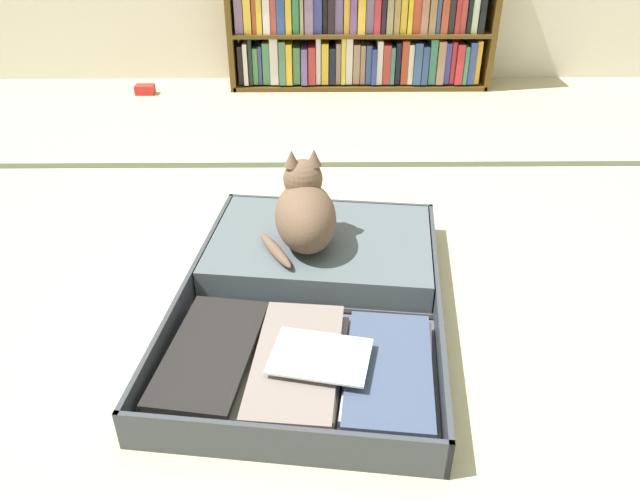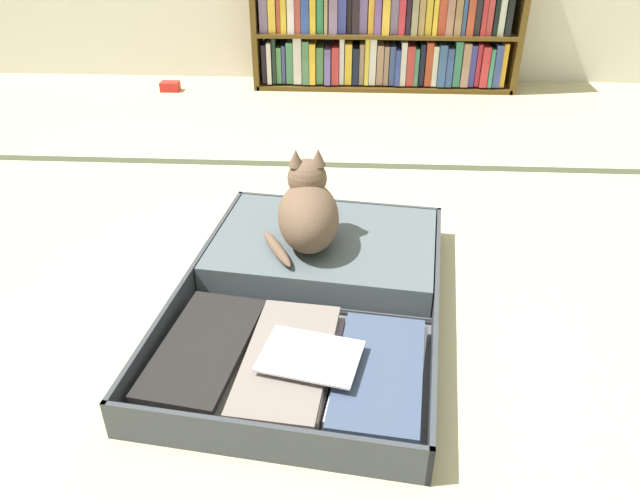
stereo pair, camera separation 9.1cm
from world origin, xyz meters
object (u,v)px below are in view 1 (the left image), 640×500
(black_cat, at_px, (304,212))
(open_suitcase, at_px, (313,288))
(bookshelf, at_px, (360,8))
(small_red_pouch, at_px, (145,90))

(black_cat, bearing_deg, open_suitcase, -80.81)
(bookshelf, height_order, black_cat, bookshelf)
(bookshelf, bearing_deg, black_cat, -98.29)
(open_suitcase, bearing_deg, bookshelf, 82.98)
(bookshelf, relative_size, black_cat, 4.81)
(small_red_pouch, bearing_deg, black_cat, -63.03)
(bookshelf, relative_size, small_red_pouch, 14.30)
(open_suitcase, height_order, black_cat, black_cat)
(black_cat, xyz_separation_m, small_red_pouch, (-0.89, 1.75, -0.18))
(bookshelf, height_order, open_suitcase, bookshelf)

